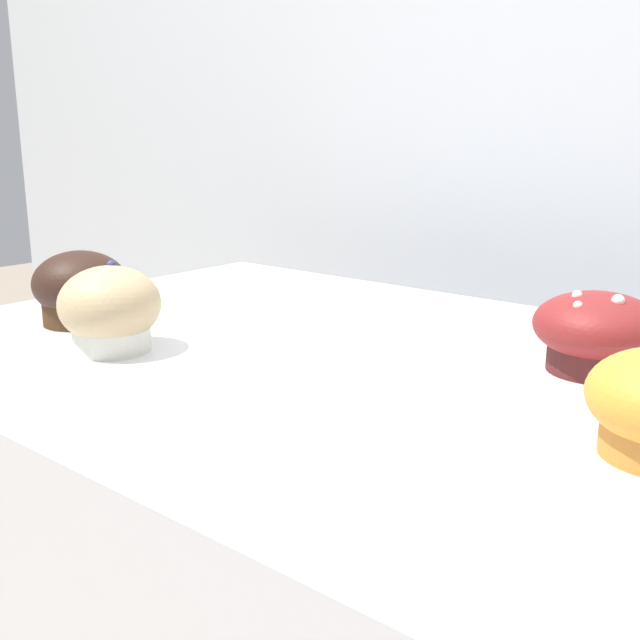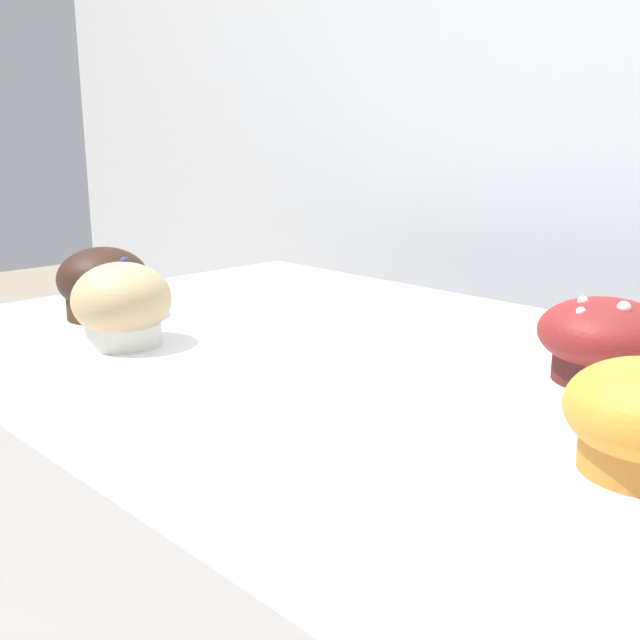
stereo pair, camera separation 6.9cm
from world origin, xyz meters
TOP-DOWN VIEW (x-y plane):
  - wall_back at (0.00, 0.60)m, footprint 3.20×0.10m
  - muffin_back_left at (-0.34, -0.09)m, footprint 0.11×0.11m
  - muffin_back_right at (-0.22, -0.14)m, footprint 0.10×0.10m
  - muffin_front_left at (0.18, 0.10)m, footprint 0.12×0.12m

SIDE VIEW (x-z plane):
  - wall_back at x=0.00m, z-range 0.00..1.80m
  - muffin_front_left at x=0.18m, z-range 0.96..1.03m
  - muffin_back_left at x=-0.34m, z-range 0.96..1.04m
  - muffin_back_right at x=-0.22m, z-range 0.95..1.04m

